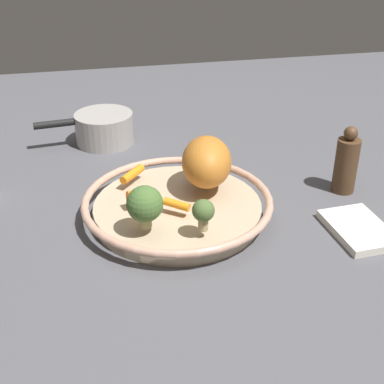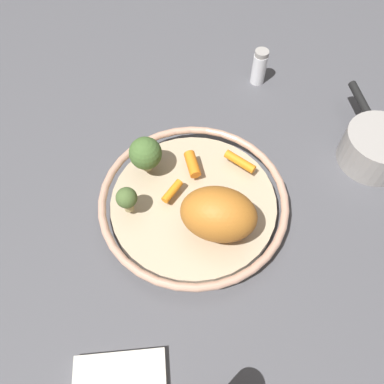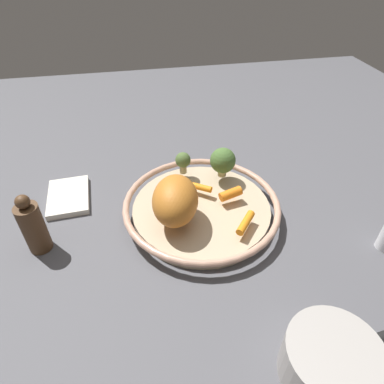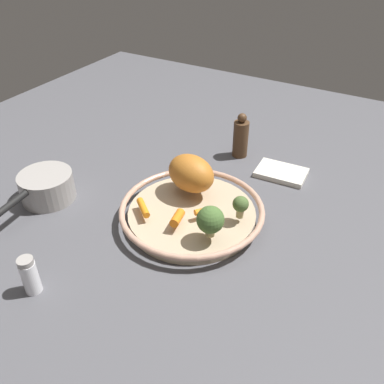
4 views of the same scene
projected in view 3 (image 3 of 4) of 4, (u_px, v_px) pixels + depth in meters
name	position (u px, v px, depth m)	size (l,w,h in m)	color
ground_plane	(201.00, 215.00, 0.73)	(1.93, 1.93, 0.00)	#4C4C51
serving_bowl	(201.00, 208.00, 0.72)	(0.34, 0.34, 0.04)	tan
roast_chicken_piece	(175.00, 200.00, 0.64)	(0.12, 0.09, 0.09)	#B96C25
baby_carrot_back	(202.00, 188.00, 0.73)	(0.01, 0.01, 0.05)	orange
baby_carrot_near_rim	(230.00, 193.00, 0.71)	(0.02, 0.02, 0.05)	orange
baby_carrot_center	(246.00, 223.00, 0.65)	(0.02, 0.02, 0.06)	orange
broccoli_floret_mid	(223.00, 161.00, 0.75)	(0.06, 0.06, 0.07)	tan
broccoli_floret_large	(183.00, 161.00, 0.77)	(0.04, 0.04, 0.05)	tan
pepper_mill	(33.00, 226.00, 0.62)	(0.04, 0.04, 0.13)	#4C331E
saucepan	(331.00, 362.00, 0.45)	(0.13, 0.22, 0.07)	#9E9993
dish_towel	(69.00, 197.00, 0.77)	(0.13, 0.09, 0.01)	silver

